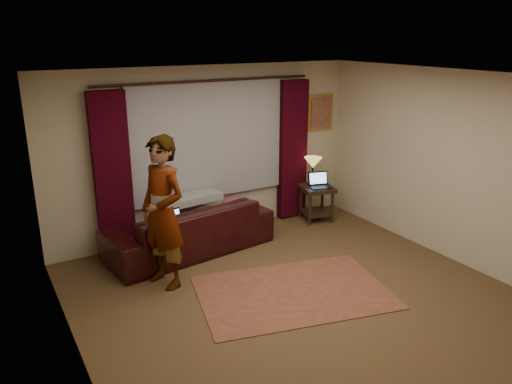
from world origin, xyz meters
TOP-DOWN VIEW (x-y plane):
  - floor at (0.00, 0.00)m, footprint 5.00×5.00m
  - ceiling at (0.00, 0.00)m, footprint 5.00×5.00m
  - wall_back at (0.00, 2.50)m, footprint 5.00×0.02m
  - wall_front at (0.00, -2.50)m, footprint 5.00×0.02m
  - wall_left at (-2.50, 0.00)m, footprint 0.02×5.00m
  - wall_right at (2.50, 0.00)m, footprint 0.02×5.00m
  - sheer_curtain at (0.00, 2.44)m, footprint 2.50×0.05m
  - drape_left at (-1.50, 2.39)m, footprint 0.50×0.14m
  - drape_right at (1.50, 2.39)m, footprint 0.50×0.14m
  - curtain_rod at (0.00, 2.39)m, footprint 0.04×0.04m
  - picture_frame at (2.10, 2.47)m, footprint 0.50×0.04m
  - sofa at (-0.58, 1.94)m, footprint 2.52×1.35m
  - throw_blanket at (-0.45, 2.17)m, footprint 0.95×0.47m
  - clothing_pile at (0.19, 1.93)m, footprint 0.53×0.43m
  - laptop_sofa at (-0.87, 1.77)m, footprint 0.34×0.36m
  - area_rug at (0.03, 0.17)m, footprint 2.59×2.02m
  - end_table at (1.77, 2.03)m, footprint 0.62×0.62m
  - tiffany_lamp at (1.74, 2.14)m, footprint 0.40×0.40m
  - laptop_table at (1.77, 1.95)m, footprint 0.42×0.44m
  - person at (-1.23, 1.17)m, footprint 0.71×0.71m

SIDE VIEW (x-z plane):
  - floor at x=0.00m, z-range -0.01..0.00m
  - area_rug at x=0.03m, z-range 0.00..0.01m
  - end_table at x=1.77m, z-range 0.00..0.60m
  - sofa at x=-0.58m, z-range 0.00..0.97m
  - clothing_pile at x=0.19m, z-range 0.49..0.69m
  - laptop_sofa at x=-0.87m, z-range 0.49..0.71m
  - laptop_table at x=1.77m, z-range 0.60..0.84m
  - tiffany_lamp at x=1.74m, z-range 0.60..1.08m
  - person at x=-1.23m, z-range 0.00..1.91m
  - throw_blanket at x=-0.45m, z-range 0.93..1.03m
  - drape_left at x=-1.50m, z-range 0.03..2.33m
  - drape_right at x=1.50m, z-range 0.03..2.33m
  - wall_back at x=0.00m, z-range 0.00..2.60m
  - wall_front at x=0.00m, z-range 0.00..2.60m
  - wall_left at x=-2.50m, z-range 0.00..2.60m
  - wall_right at x=2.50m, z-range 0.00..2.60m
  - sheer_curtain at x=0.00m, z-range 0.60..2.40m
  - picture_frame at x=2.10m, z-range 1.45..2.05m
  - curtain_rod at x=0.00m, z-range 0.68..4.08m
  - ceiling at x=0.00m, z-range 2.59..2.61m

